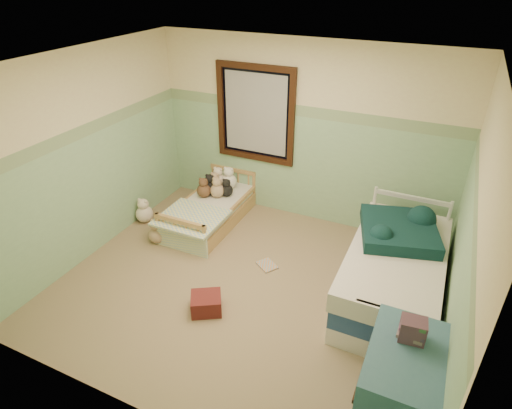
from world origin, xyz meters
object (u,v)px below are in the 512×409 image
at_px(plush_floor_cream, 144,214).
at_px(dresser, 398,392).
at_px(twin_bed_frame, 390,292).
at_px(red_pillow, 206,303).
at_px(plush_floor_tan, 157,235).
at_px(toddler_bed_frame, 210,216).
at_px(floor_book, 267,265).

xyz_separation_m(plush_floor_cream, dresser, (3.77, -1.72, 0.31)).
bearing_deg(twin_bed_frame, dresser, -79.97).
bearing_deg(red_pillow, plush_floor_tan, 146.03).
bearing_deg(twin_bed_frame, plush_floor_tan, -176.86).
height_order(toddler_bed_frame, plush_floor_tan, plush_floor_tan).
xyz_separation_m(toddler_bed_frame, plush_floor_cream, (-0.86, -0.39, 0.03)).
bearing_deg(red_pillow, dresser, -14.36).
xyz_separation_m(plush_floor_tan, twin_bed_frame, (3.01, 0.17, -0.01)).
xyz_separation_m(twin_bed_frame, floor_book, (-1.47, -0.03, -0.10)).
distance_m(twin_bed_frame, floor_book, 1.48).
height_order(toddler_bed_frame, twin_bed_frame, twin_bed_frame).
xyz_separation_m(dresser, floor_book, (-1.75, 1.50, -0.42)).
distance_m(plush_floor_cream, twin_bed_frame, 3.51).
relative_size(twin_bed_frame, floor_book, 7.55).
height_order(dresser, red_pillow, dresser).
height_order(plush_floor_cream, dresser, dresser).
relative_size(plush_floor_cream, red_pillow, 0.77).
distance_m(plush_floor_tan, twin_bed_frame, 3.02).
distance_m(dresser, floor_book, 2.34).
height_order(plush_floor_tan, twin_bed_frame, plush_floor_tan).
distance_m(red_pillow, floor_book, 1.03).
bearing_deg(dresser, plush_floor_cream, 155.50).
bearing_deg(red_pillow, plush_floor_cream, 145.43).
height_order(dresser, floor_book, dresser).
bearing_deg(twin_bed_frame, toddler_bed_frame, 167.56).
height_order(twin_bed_frame, dresser, dresser).
xyz_separation_m(toddler_bed_frame, twin_bed_frame, (2.64, -0.58, 0.01)).
bearing_deg(twin_bed_frame, red_pillow, -150.16).
bearing_deg(floor_book, dresser, -7.03).
distance_m(toddler_bed_frame, twin_bed_frame, 2.70).
xyz_separation_m(plush_floor_cream, plush_floor_tan, (0.49, -0.35, -0.01)).
relative_size(plush_floor_cream, dresser, 0.29).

